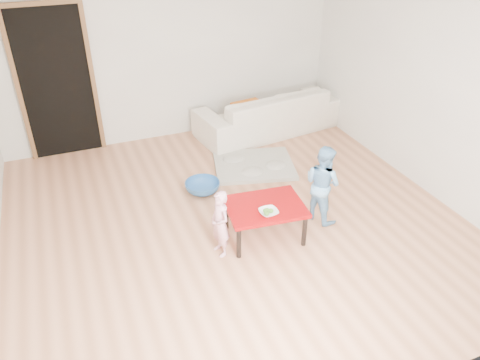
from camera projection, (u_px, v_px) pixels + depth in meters
floor at (234, 220)px, 5.40m from camera, size 5.00×5.00×0.01m
back_wall at (170, 51)px, 6.72m from camera, size 5.00×0.02×2.60m
right_wall at (429, 84)px, 5.54m from camera, size 0.02×5.00×2.60m
doorway at (57, 85)px, 6.33m from camera, size 1.02×0.08×2.11m
sofa at (268, 112)px, 7.30m from camera, size 2.35×1.18×0.66m
cushion at (250, 108)px, 7.01m from camera, size 0.51×0.46×0.12m
red_table at (264, 221)px, 5.04m from camera, size 0.88×0.70×0.41m
bowl at (269, 212)px, 4.78m from camera, size 0.19×0.19×0.05m
broccoli at (269, 212)px, 4.78m from camera, size 0.12×0.12×0.06m
child_pink at (220, 224)px, 4.72m from camera, size 0.22×0.29×0.74m
child_blue at (322, 184)px, 5.21m from camera, size 0.47×0.54×0.92m
basin at (203, 187)px, 5.89m from camera, size 0.44×0.44×0.14m
blanket at (254, 165)px, 6.46m from camera, size 1.26×1.13×0.05m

